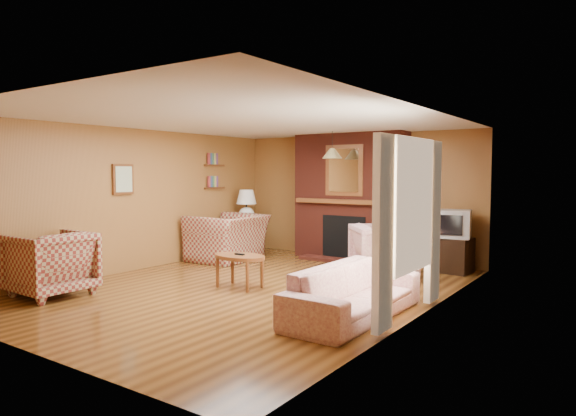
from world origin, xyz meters
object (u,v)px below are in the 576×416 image
Objects in this scene: floral_sofa at (354,292)px; side_table at (247,238)px; tv_stand at (454,255)px; floral_armchair at (383,251)px; plaid_armchair at (51,264)px; fireplace at (350,198)px; table_lamp at (246,204)px; plaid_loveseat at (227,238)px; coffee_table at (240,259)px; crt_tv at (455,224)px.

side_table is at bearing 54.41° from floral_sofa.
floral_sofa reaches higher than tv_stand.
floral_armchair reaches higher than tv_stand.
floral_sofa is at bearing 110.61° from plaid_armchair.
floral_armchair is at bearing -122.57° from tv_stand.
fireplace is 1.91m from floral_armchair.
table_lamp is at bearing 0.00° from side_table.
table_lamp reaches higher than floral_sofa.
plaid_loveseat is 2.38m from coffee_table.
table_lamp reaches higher than crt_tv.
coffee_table is 1.43× the size of tv_stand.
side_table is at bearing -167.43° from plaid_loveseat.
floral_sofa is 3.33m from tv_stand.
plaid_loveseat is 2.27× the size of tv_stand.
table_lamp reaches higher than side_table.
crt_tv is at bearing 52.62° from coffee_table.
plaid_loveseat is at bearing 61.83° from floral_sofa.
side_table is 1.07× the size of crt_tv.
fireplace reaches higher than side_table.
fireplace reaches higher than floral_sofa.
fireplace is 1.82× the size of plaid_loveseat.
tv_stand is at bearing 90.00° from crt_tv.
floral_armchair is at bearing 139.78° from plaid_armchair.
table_lamp is (-3.35, 0.69, 0.58)m from floral_armchair.
fireplace is 2.24m from tv_stand.
floral_sofa is at bearing -36.64° from table_lamp.
floral_armchair is at bearing 17.00° from floral_sofa.
plaid_loveseat is at bearing 52.29° from floral_armchair.
side_table is at bearing -175.26° from crt_tv.
floral_armchair is 1.12× the size of coffee_table.
plaid_armchair is 4.09m from floral_sofa.
plaid_armchair reaches higher than floral_sofa.
floral_sofa is (3.75, -2.10, -0.13)m from plaid_loveseat.
floral_sofa is at bearing 57.46° from plaid_loveseat.
floral_armchair is 3.47m from table_lamp.
table_lamp is at bearing 127.37° from coffee_table.
plaid_armchair reaches higher than coffee_table.
side_table is at bearing 37.18° from floral_armchair.
side_table is (-4.00, 2.97, 0.01)m from floral_sofa.
fireplace is 2.34m from side_table.
plaid_loveseat is 1.93× the size of table_lamp.
floral_armchair is (3.20, 3.66, -0.01)m from plaid_armchair.
side_table is at bearing 127.37° from coffee_table.
fireplace is 2.58× the size of floral_armchair.
tv_stand is (2.21, 2.89, -0.12)m from coffee_table.
fireplace is at bearing 174.70° from crt_tv.
side_table is (-1.94, 2.54, -0.10)m from coffee_table.
floral_armchair is at bearing -11.71° from side_table.
fireplace is at bearing 87.08° from coffee_table.
floral_sofa is (3.85, 1.37, -0.14)m from plaid_armchair.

